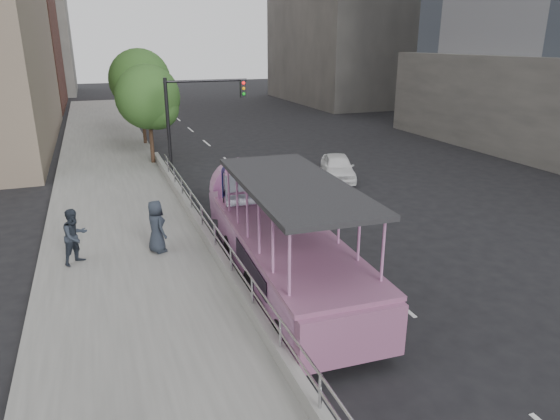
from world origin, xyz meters
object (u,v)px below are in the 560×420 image
object	(u,v)px
car	(338,167)
traffic_signal	(191,112)
pedestrian_far	(156,227)
street_tree_far	(142,82)
parking_sign	(224,199)
duck_boat	(277,238)
street_tree_near	(150,100)
pedestrian_mid	(75,236)

from	to	relation	value
car	traffic_signal	xyz separation A→B (m)	(-7.00, 2.49, 2.84)
pedestrian_far	street_tree_far	distance (m)	19.29
car	parking_sign	size ratio (longest dim) A/B	1.31
duck_boat	parking_sign	distance (m)	2.77
traffic_signal	street_tree_near	size ratio (longest dim) A/B	0.91
traffic_signal	pedestrian_far	bearing A→B (deg)	-108.10
duck_boat	traffic_signal	xyz separation A→B (m)	(-0.14, 12.03, 2.25)
duck_boat	parking_sign	xyz separation A→B (m)	(-0.96, 2.53, 0.58)
car	street_tree_near	bearing A→B (deg)	164.42
duck_boat	pedestrian_far	xyz separation A→B (m)	(-3.26, 2.50, -0.08)
traffic_signal	street_tree_far	world-z (taller)	street_tree_far
pedestrian_far	traffic_signal	distance (m)	10.29
pedestrian_mid	street_tree_near	bearing A→B (deg)	33.60
parking_sign	car	bearing A→B (deg)	41.89
pedestrian_mid	street_tree_near	distance (m)	13.82
duck_boat	traffic_signal	size ratio (longest dim) A/B	1.97
pedestrian_far	pedestrian_mid	bearing A→B (deg)	70.41
pedestrian_far	parking_sign	xyz separation A→B (m)	(2.30, 0.03, 0.66)
car	traffic_signal	world-z (taller)	traffic_signal
street_tree_near	car	bearing A→B (deg)	-34.57
pedestrian_mid	parking_sign	size ratio (longest dim) A/B	0.60
duck_boat	pedestrian_far	distance (m)	4.11
pedestrian_far	street_tree_near	bearing A→B (deg)	-26.65
parking_sign	pedestrian_mid	bearing A→B (deg)	-179.43
pedestrian_far	parking_sign	size ratio (longest dim) A/B	0.59
street_tree_far	street_tree_near	bearing A→B (deg)	-91.91
pedestrian_far	traffic_signal	xyz separation A→B (m)	(3.12, 9.53, 2.32)
pedestrian_mid	parking_sign	xyz separation A→B (m)	(4.75, 0.05, 0.65)
traffic_signal	street_tree_far	size ratio (longest dim) A/B	0.81
car	street_tree_near	world-z (taller)	street_tree_near
duck_boat	parking_sign	world-z (taller)	duck_boat
parking_sign	street_tree_near	size ratio (longest dim) A/B	0.52
traffic_signal	street_tree_far	bearing A→B (deg)	98.43
pedestrian_far	street_tree_far	xyz separation A→B (m)	(1.72, 18.96, 3.13)
car	pedestrian_mid	bearing A→B (deg)	-131.70
pedestrian_far	street_tree_far	bearing A→B (deg)	-25.15
duck_boat	street_tree_far	size ratio (longest dim) A/B	1.59
pedestrian_far	traffic_signal	world-z (taller)	traffic_signal
duck_boat	traffic_signal	world-z (taller)	traffic_signal
pedestrian_mid	parking_sign	world-z (taller)	parking_sign
car	street_tree_far	size ratio (longest dim) A/B	0.60
pedestrian_mid	street_tree_far	size ratio (longest dim) A/B	0.27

